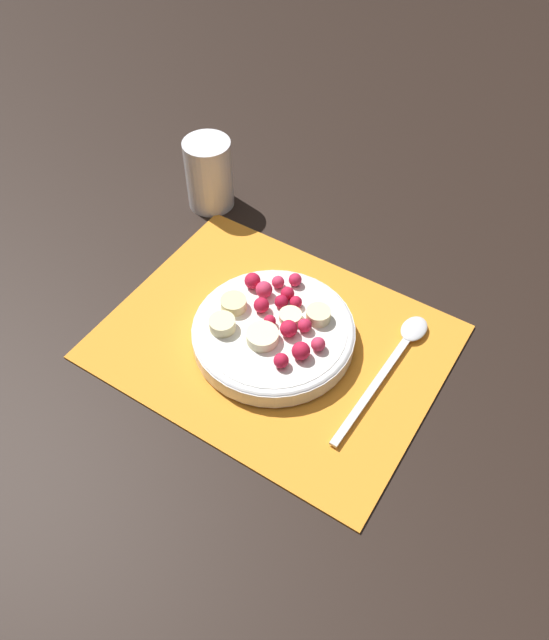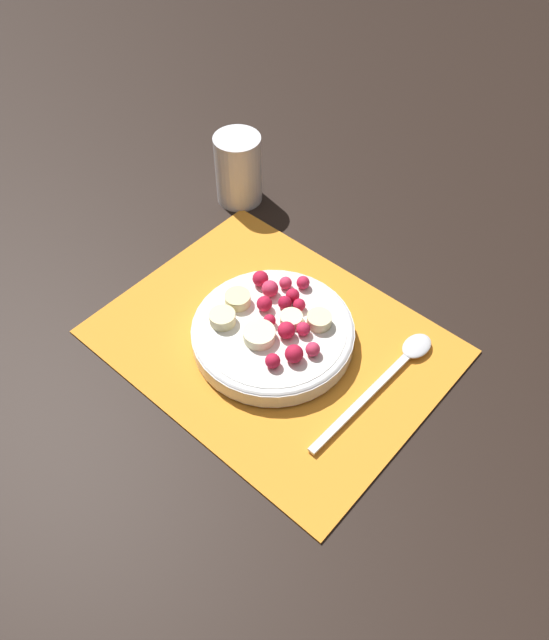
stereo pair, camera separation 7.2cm
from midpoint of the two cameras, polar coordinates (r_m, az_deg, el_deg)
ground_plane at (r=0.75m, az=-2.85°, el=-2.25°), size 3.00×3.00×0.00m
placemat at (r=0.75m, az=-2.86°, el=-2.11°), size 0.39×0.31×0.01m
fruit_bowl at (r=0.74m, az=-2.82°, el=-0.91°), size 0.19×0.19×0.05m
spoon at (r=0.74m, az=8.53°, el=-3.04°), size 0.03×0.21×0.01m
drinking_glass at (r=0.91m, az=-8.33°, el=12.97°), size 0.07×0.07×0.10m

